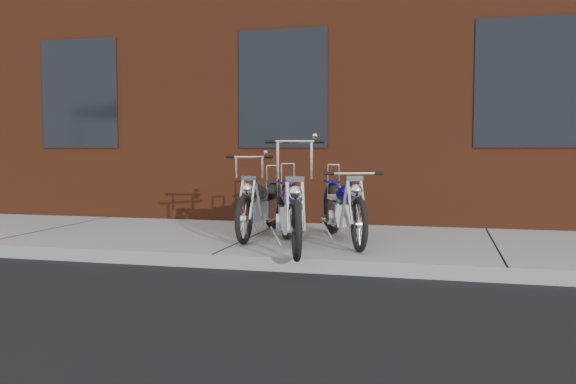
# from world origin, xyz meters

# --- Properties ---
(ground) EXTENTS (120.00, 120.00, 0.00)m
(ground) POSITION_xyz_m (0.00, 0.00, 0.00)
(ground) COLOR black
(ground) RESTS_ON ground
(sidewalk) EXTENTS (22.00, 3.00, 0.15)m
(sidewalk) POSITION_xyz_m (0.00, 1.50, 0.07)
(sidewalk) COLOR #979797
(sidewalk) RESTS_ON ground
(building_brick) EXTENTS (22.00, 10.00, 8.00)m
(building_brick) POSITION_xyz_m (0.00, 8.00, 4.00)
(building_brick) COLOR #5B2713
(building_brick) RESTS_ON ground
(chopper_purple) EXTENTS (0.82, 2.11, 1.22)m
(chopper_purple) POSITION_xyz_m (0.73, 0.60, 0.54)
(chopper_purple) COLOR black
(chopper_purple) RESTS_ON sidewalk
(chopper_blue) EXTENTS (0.89, 2.02, 0.93)m
(chopper_blue) POSITION_xyz_m (1.22, 1.29, 0.53)
(chopper_blue) COLOR black
(chopper_blue) RESTS_ON sidewalk
(chopper_third) EXTENTS (0.51, 2.07, 1.05)m
(chopper_third) POSITION_xyz_m (0.09, 1.54, 0.52)
(chopper_third) COLOR black
(chopper_third) RESTS_ON sidewalk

